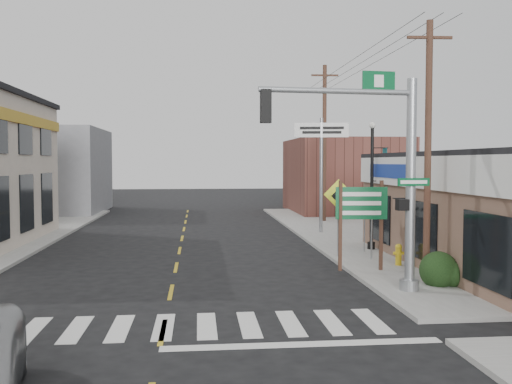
{
  "coord_description": "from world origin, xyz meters",
  "views": [
    {
      "loc": [
        0.81,
        -12.89,
        3.85
      ],
      "look_at": [
        2.85,
        7.1,
        2.8
      ],
      "focal_mm": 40.0,
      "sensor_mm": 36.0,
      "label": 1
    }
  ],
  "objects": [
    {
      "name": "center_line",
      "position": [
        0.0,
        8.0,
        0.01
      ],
      "size": [
        0.12,
        56.0,
        0.01
      ],
      "primitive_type": "cube",
      "color": "gold",
      "rests_on": "ground"
    },
    {
      "name": "shrub_front",
      "position": [
        8.09,
        3.63,
        0.56
      ],
      "size": [
        1.16,
        1.16,
        0.87
      ],
      "primitive_type": "ellipsoid",
      "color": "#1D3A16",
      "rests_on": "sidewalk_right"
    },
    {
      "name": "ped_crossing_sign",
      "position": [
        6.3,
        8.96,
        2.19
      ],
      "size": [
        1.19,
        0.08,
        3.05
      ],
      "rotation": [
        0.0,
        0.0,
        -0.01
      ],
      "color": "gray",
      "rests_on": "sidewalk_right"
    },
    {
      "name": "bare_tree",
      "position": [
        9.68,
        6.3,
        3.42
      ],
      "size": [
        2.09,
        2.09,
        4.18
      ],
      "rotation": [
        0.0,
        0.0,
        0.29
      ],
      "color": "black",
      "rests_on": "sidewalk_right"
    },
    {
      "name": "sidewalk_right",
      "position": [
        9.0,
        13.0,
        0.07
      ],
      "size": [
        6.0,
        38.0,
        0.13
      ],
      "primitive_type": "cube",
      "color": "gray",
      "rests_on": "ground"
    },
    {
      "name": "dance_center_sign",
      "position": [
        7.34,
        16.86,
        4.76
      ],
      "size": [
        2.86,
        0.18,
        6.07
      ],
      "rotation": [
        0.0,
        0.0,
        -0.17
      ],
      "color": "gray",
      "rests_on": "sidewalk_right"
    },
    {
      "name": "guide_sign",
      "position": [
        6.37,
        6.08,
        2.12
      ],
      "size": [
        1.77,
        0.14,
        3.1
      ],
      "rotation": [
        0.0,
        0.0,
        -0.09
      ],
      "color": "#4E3124",
      "rests_on": "sidewalk_right"
    },
    {
      "name": "traffic_signal_pole",
      "position": [
        6.18,
        3.0,
        3.88
      ],
      "size": [
        4.97,
        0.38,
        6.29
      ],
      "rotation": [
        0.0,
        0.0,
        0.09
      ],
      "color": "gray",
      "rests_on": "sidewalk_right"
    },
    {
      "name": "utility_pole_near",
      "position": [
        7.92,
        4.18,
        4.27
      ],
      "size": [
        1.4,
        0.21,
        8.07
      ],
      "rotation": [
        0.0,
        0.0,
        -0.05
      ],
      "color": "#4E2F24",
      "rests_on": "sidewalk_right"
    },
    {
      "name": "lamp_post",
      "position": [
        8.26,
        10.76,
        3.28
      ],
      "size": [
        0.71,
        0.55,
        5.43
      ],
      "rotation": [
        0.0,
        0.0,
        -0.15
      ],
      "color": "black",
      "rests_on": "sidewalk_right"
    },
    {
      "name": "crosswalk",
      "position": [
        0.0,
        0.4,
        0.01
      ],
      "size": [
        11.0,
        2.2,
        0.01
      ],
      "primitive_type": "cube",
      "color": "silver",
      "rests_on": "ground"
    },
    {
      "name": "bldg_distant_left",
      "position": [
        -11.0,
        32.0,
        3.2
      ],
      "size": [
        9.0,
        10.0,
        6.4
      ],
      "primitive_type": "cube",
      "color": "gray",
      "rests_on": "ground"
    },
    {
      "name": "bldg_distant_right",
      "position": [
        12.0,
        30.0,
        2.8
      ],
      "size": [
        8.0,
        10.0,
        5.6
      ],
      "primitive_type": "cube",
      "color": "brown",
      "rests_on": "ground"
    },
    {
      "name": "shrub_back",
      "position": [
        10.58,
        7.68,
        0.51
      ],
      "size": [
        1.01,
        1.01,
        0.76
      ],
      "primitive_type": "ellipsoid",
      "color": "black",
      "rests_on": "sidewalk_right"
    },
    {
      "name": "utility_pole_far",
      "position": [
        8.78,
        22.57,
        5.16
      ],
      "size": [
        1.71,
        0.26,
        9.82
      ],
      "rotation": [
        0.0,
        0.0,
        -0.05
      ],
      "color": "#3B2A1B",
      "rests_on": "sidewalk_right"
    },
    {
      "name": "fire_hydrant",
      "position": [
        8.01,
        6.91,
        0.55
      ],
      "size": [
        0.25,
        0.25,
        0.78
      ],
      "rotation": [
        0.0,
        0.0,
        -0.03
      ],
      "color": "gold",
      "rests_on": "sidewalk_right"
    },
    {
      "name": "ground",
      "position": [
        0.0,
        0.0,
        0.0
      ],
      "size": [
        140.0,
        140.0,
        0.0
      ],
      "primitive_type": "plane",
      "color": "black",
      "rests_on": "ground"
    }
  ]
}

